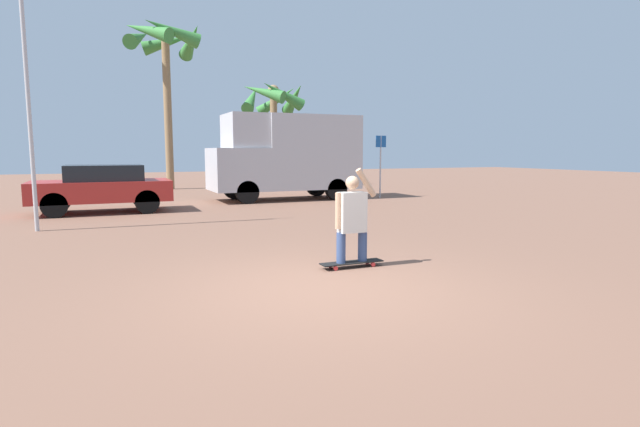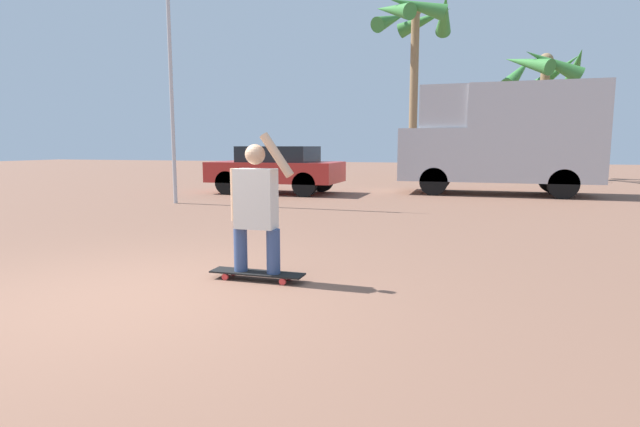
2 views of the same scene
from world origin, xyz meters
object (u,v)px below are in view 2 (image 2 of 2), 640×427
Objects in this scene: skateboard at (257,273)px; palm_tree_center_background at (414,26)px; person_skateboarder at (256,203)px; flagpole at (172,52)px; parked_car_red at (277,168)px; palm_tree_near_van at (545,74)px; camper_van at (501,136)px.

skateboard is 19.03m from palm_tree_center_background.
person_skateboarder is 0.23× the size of flagpole.
flagpole is at bearing 128.78° from skateboard.
palm_tree_center_background is (-0.56, 17.88, 6.47)m from skateboard.
parked_car_red is 0.60× the size of flagpole.
parked_car_red is at bearing -132.46° from palm_tree_near_van.
parked_car_red is 0.70× the size of palm_tree_near_van.
palm_tree_center_background is at bearing 91.78° from skateboard.
palm_tree_center_background is (2.91, 8.71, 5.79)m from parked_car_red.
camper_van is at bearing -64.20° from palm_tree_center_background.
camper_van is 0.86× the size of flagpole.
camper_van is at bearing -104.71° from palm_tree_near_van.
camper_van reaches higher than skateboard.
skateboard is at bearing -104.82° from camper_van.
camper_van reaches higher than person_skateboarder.
person_skateboarder is at bearing -180.00° from skateboard.
flagpole is (-9.59, -12.27, -0.75)m from palm_tree_near_van.
person_skateboarder is 19.17m from palm_tree_near_van.
person_skateboarder reaches higher than skateboard.
palm_tree_near_van is 0.70× the size of palm_tree_center_background.
palm_tree_center_background is at bearing 71.50° from parked_car_red.
flagpole reaches higher than person_skateboarder.
camper_van is 6.60m from parked_car_red.
parked_car_red is 4.49m from flagpole.
camper_van is 1.00× the size of palm_tree_near_van.
parked_car_red is at bearing -165.50° from camper_van.
person_skateboarder is at bearing -104.83° from camper_van.
parked_car_red is at bearing -108.50° from palm_tree_center_background.
parked_car_red is 10.86m from palm_tree_center_background.
palm_tree_near_van is at bearing 75.22° from skateboard.
palm_tree_center_background reaches higher than flagpole.
palm_tree_center_background is at bearing -176.40° from palm_tree_near_van.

